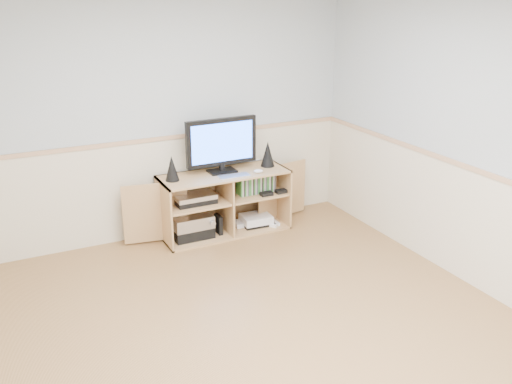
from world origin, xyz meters
TOP-DOWN VIEW (x-y plane):
  - room at (-0.06, 0.12)m, footprint 4.04×4.54m
  - media_cabinet at (0.52, 2.03)m, footprint 2.09×0.50m
  - monitor at (0.52, 2.02)m, footprint 0.75×0.18m
  - speaker_left at (-0.02, 1.99)m, footprint 0.14×0.14m
  - speaker_right at (1.03, 1.99)m, footprint 0.15×0.15m
  - keyboard at (0.57, 1.83)m, footprint 0.32×0.14m
  - mouse at (0.84, 1.83)m, footprint 0.11×0.10m
  - av_components at (0.16, 1.97)m, footprint 0.50×0.30m
  - game_consoles at (0.86, 1.96)m, footprint 0.45×0.30m
  - game_cases at (0.87, 1.95)m, footprint 0.40×0.13m
  - wall_outlet at (1.00, 2.23)m, footprint 0.12×0.03m

SIDE VIEW (x-z plane):
  - game_consoles at x=0.86m, z-range 0.02..0.13m
  - av_components at x=0.16m, z-range -0.01..0.45m
  - media_cabinet at x=0.52m, z-range 0.01..0.66m
  - game_cases at x=0.87m, z-range 0.39..0.58m
  - wall_outlet at x=1.00m, z-range 0.54..0.66m
  - keyboard at x=0.57m, z-range 0.65..0.66m
  - mouse at x=0.84m, z-range 0.65..0.69m
  - speaker_left at x=-0.02m, z-range 0.65..0.90m
  - speaker_right at x=1.03m, z-range 0.65..0.92m
  - monitor at x=0.52m, z-range 0.67..1.24m
  - room at x=-0.06m, z-range -0.05..2.49m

